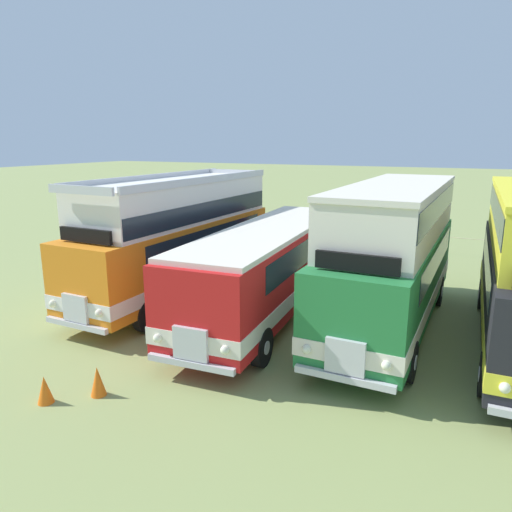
{
  "coord_description": "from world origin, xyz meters",
  "views": [
    {
      "loc": [
        -1.63,
        -14.33,
        5.71
      ],
      "look_at": [
        -8.7,
        0.67,
        1.71
      ],
      "focal_mm": 33.39,
      "sensor_mm": 36.0,
      "label": 1
    }
  ],
  "objects_px": {
    "bus_third_in_row": "(393,251)",
    "bus_first_in_row": "(179,234)",
    "bus_second_in_row": "(270,263)",
    "cone_mid_row": "(98,381)",
    "cone_near_end": "(45,390)"
  },
  "relations": [
    {
      "from": "bus_third_in_row",
      "to": "bus_first_in_row",
      "type": "bearing_deg",
      "value": -179.32
    },
    {
      "from": "bus_second_in_row",
      "to": "bus_third_in_row",
      "type": "relative_size",
      "value": 1.1
    },
    {
      "from": "bus_third_in_row",
      "to": "bus_second_in_row",
      "type": "bearing_deg",
      "value": -173.24
    },
    {
      "from": "bus_first_in_row",
      "to": "cone_mid_row",
      "type": "relative_size",
      "value": 14.36
    },
    {
      "from": "bus_first_in_row",
      "to": "cone_near_end",
      "type": "xyz_separation_m",
      "value": [
        1.6,
        -7.76,
        -2.04
      ]
    },
    {
      "from": "cone_mid_row",
      "to": "bus_first_in_row",
      "type": "bearing_deg",
      "value": 109.18
    },
    {
      "from": "cone_mid_row",
      "to": "bus_second_in_row",
      "type": "bearing_deg",
      "value": 77.91
    },
    {
      "from": "bus_third_in_row",
      "to": "cone_mid_row",
      "type": "xyz_separation_m",
      "value": [
        -5.3,
        -7.1,
        -2.12
      ]
    },
    {
      "from": "bus_first_in_row",
      "to": "bus_second_in_row",
      "type": "height_order",
      "value": "bus_first_in_row"
    },
    {
      "from": "bus_first_in_row",
      "to": "cone_mid_row",
      "type": "distance_m",
      "value": 7.69
    },
    {
      "from": "bus_third_in_row",
      "to": "cone_near_end",
      "type": "height_order",
      "value": "bus_third_in_row"
    },
    {
      "from": "bus_third_in_row",
      "to": "cone_mid_row",
      "type": "relative_size",
      "value": 14.08
    },
    {
      "from": "bus_second_in_row",
      "to": "cone_mid_row",
      "type": "height_order",
      "value": "bus_second_in_row"
    },
    {
      "from": "bus_first_in_row",
      "to": "bus_second_in_row",
      "type": "bearing_deg",
      "value": -5.44
    },
    {
      "from": "bus_second_in_row",
      "to": "cone_near_end",
      "type": "relative_size",
      "value": 17.02
    }
  ]
}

